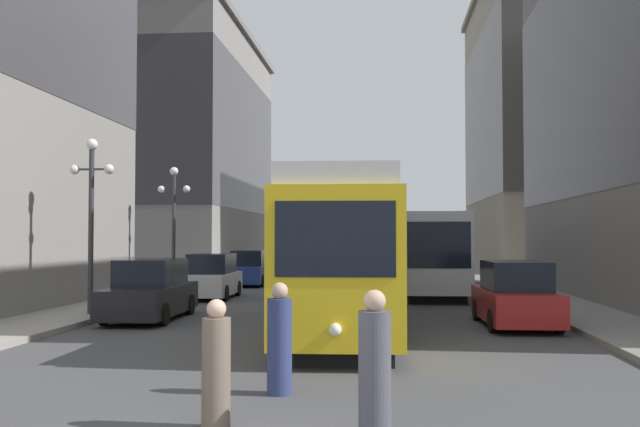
{
  "coord_description": "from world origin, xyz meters",
  "views": [
    {
      "loc": [
        1.73,
        -7.53,
        2.46
      ],
      "look_at": [
        0.19,
        9.43,
        3.05
      ],
      "focal_mm": 40.12,
      "sensor_mm": 36.0,
      "label": 1
    }
  ],
  "objects": [
    {
      "name": "building_left_midblock",
      "position": [
        -14.54,
        48.66,
        9.73
      ],
      "size": [
        11.25,
        24.0,
        18.93
      ],
      "color": "gray",
      "rests_on": "ground"
    },
    {
      "name": "parked_car_left_far",
      "position": [
        -5.34,
        13.57,
        0.84
      ],
      "size": [
        1.99,
        4.89,
        1.82
      ],
      "rotation": [
        0.0,
        0.0,
        0.03
      ],
      "color": "black",
      "rests_on": "ground"
    },
    {
      "name": "lamp_post_left_far",
      "position": [
        -7.24,
        22.19,
        3.67
      ],
      "size": [
        1.41,
        0.36,
        5.35
      ],
      "color": "#333338",
      "rests_on": "sidewalk_left"
    },
    {
      "name": "pedestrian_crossing_far",
      "position": [
        0.07,
        3.68,
        0.82
      ],
      "size": [
        0.39,
        0.39,
        1.76
      ],
      "rotation": [
        0.0,
        0.0,
        1.1
      ],
      "color": "navy",
      "rests_on": "ground"
    },
    {
      "name": "transit_bus",
      "position": [
        3.54,
        25.06,
        1.95
      ],
      "size": [
        2.88,
        12.66,
        3.45
      ],
      "rotation": [
        0.0,
        0.0,
        0.02
      ],
      "color": "black",
      "rests_on": "ground"
    },
    {
      "name": "sidewalk_left",
      "position": [
        -7.92,
        40.0,
        0.07
      ],
      "size": [
        2.57,
        120.0,
        0.15
      ],
      "primitive_type": "cube",
      "color": "gray",
      "rests_on": "ground"
    },
    {
      "name": "parked_car_left_mid",
      "position": [
        -5.34,
        21.18,
        0.84
      ],
      "size": [
        1.96,
        4.39,
        1.82
      ],
      "rotation": [
        0.0,
        0.0,
        0.02
      ],
      "color": "black",
      "rests_on": "ground"
    },
    {
      "name": "streetcar",
      "position": [
        0.63,
        12.42,
        2.1
      ],
      "size": [
        3.0,
        14.14,
        3.89
      ],
      "rotation": [
        0.0,
        0.0,
        0.03
      ],
      "color": "black",
      "rests_on": "ground"
    },
    {
      "name": "lamp_post_left_near",
      "position": [
        -7.24,
        13.6,
        3.68
      ],
      "size": [
        1.41,
        0.36,
        5.37
      ],
      "color": "#333338",
      "rests_on": "sidewalk_left"
    },
    {
      "name": "parked_car_left_near",
      "position": [
        -5.34,
        29.29,
        0.84
      ],
      "size": [
        2.04,
        4.72,
        1.82
      ],
      "rotation": [
        0.0,
        0.0,
        0.04
      ],
      "color": "black",
      "rests_on": "ground"
    },
    {
      "name": "parked_car_right_far",
      "position": [
        5.34,
        12.79,
        0.84
      ],
      "size": [
        1.96,
        4.47,
        1.82
      ],
      "rotation": [
        0.0,
        0.0,
        3.16
      ],
      "color": "black",
      "rests_on": "ground"
    },
    {
      "name": "pedestrian_crossing_near",
      "position": [
        1.6,
        1.38,
        0.85
      ],
      "size": [
        0.41,
        0.41,
        1.82
      ],
      "rotation": [
        0.0,
        0.0,
        5.91
      ],
      "color": "#4C4C56",
      "rests_on": "ground"
    },
    {
      "name": "sidewalk_right",
      "position": [
        7.92,
        40.0,
        0.07
      ],
      "size": [
        2.57,
        120.0,
        0.15
      ],
      "primitive_type": "cube",
      "color": "gray",
      "rests_on": "ground"
    },
    {
      "name": "pedestrian_on_sidewalk",
      "position": [
        -0.44,
        1.59,
        0.78
      ],
      "size": [
        0.37,
        0.37,
        1.67
      ],
      "rotation": [
        0.0,
        0.0,
        0.18
      ],
      "color": "#6B5B4C",
      "rests_on": "ground"
    },
    {
      "name": "building_right_midblock",
      "position": [
        16.02,
        48.82,
        11.38
      ],
      "size": [
        14.23,
        21.46,
        22.13
      ],
      "color": "gray",
      "rests_on": "ground"
    }
  ]
}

